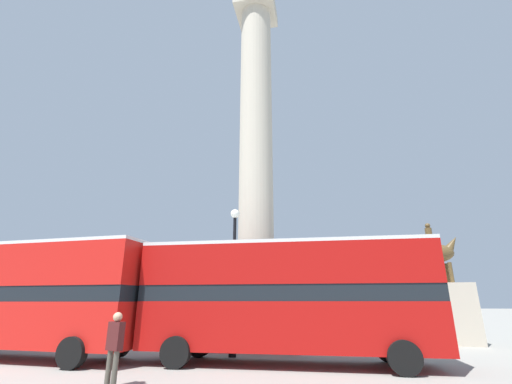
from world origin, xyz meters
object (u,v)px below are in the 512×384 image
equestrian_statue (440,304)px  pedestrian_near_lamp (115,344)px  bus_b (28,294)px  street_lamp (234,273)px  bus_a (286,295)px  monument_column (256,177)px

equestrian_statue → pedestrian_near_lamp: bearing=-132.3°
bus_b → street_lamp: (7.93, 2.11, 0.84)m
equestrian_statue → pedestrian_near_lamp: (-11.46, -11.80, -0.89)m
pedestrian_near_lamp → bus_a: bearing=67.7°
bus_a → bus_b: (-10.25, -0.66, 0.07)m
bus_a → bus_b: bearing=-177.7°
monument_column → bus_a: (2.07, -5.07, -6.56)m
bus_a → equestrian_statue: (7.40, 7.71, -0.38)m
bus_a → bus_b: bus_b is taller
bus_a → pedestrian_near_lamp: 5.91m
street_lamp → pedestrian_near_lamp: 6.20m
monument_column → equestrian_statue: 12.03m
monument_column → bus_a: bearing=-67.8°
bus_b → monument_column: bearing=38.3°
bus_b → pedestrian_near_lamp: (6.19, -3.43, -1.33)m
bus_b → pedestrian_near_lamp: bus_b is taller
bus_b → pedestrian_near_lamp: bearing=-25.7°
monument_column → pedestrian_near_lamp: monument_column is taller
bus_a → pedestrian_near_lamp: size_ratio=5.64×
bus_b → street_lamp: size_ratio=1.70×
street_lamp → equestrian_statue: bearing=32.8°
bus_b → street_lamp: 8.25m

